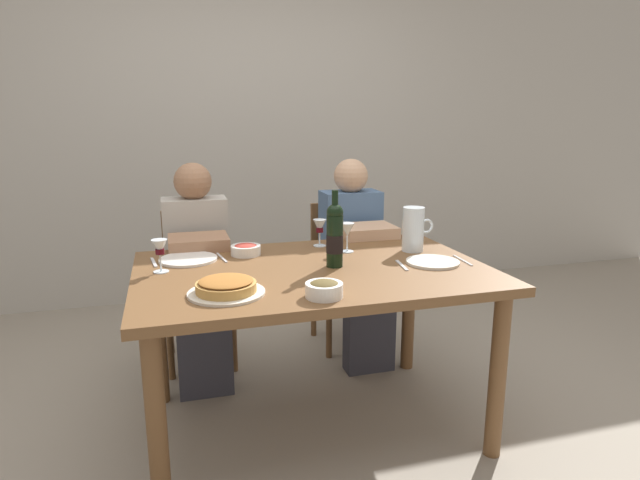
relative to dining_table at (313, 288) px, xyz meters
The scene contains 21 objects.
ground_plane 0.67m from the dining_table, ahead, with size 8.00×8.00×0.00m, color gray.
back_wall 2.16m from the dining_table, 90.00° to the left, with size 8.00×0.10×2.80m, color #B2ADA3.
dining_table is the anchor object (origin of this frame).
wine_bottle 0.25m from the dining_table, ahead, with size 0.07×0.07×0.33m.
water_pitcher 0.60m from the dining_table, 15.33° to the left, with size 0.16×0.10×0.21m.
baked_tart 0.49m from the dining_table, 147.86° to the right, with size 0.29×0.29×0.06m.
salad_bowl 0.40m from the dining_table, 129.64° to the left, with size 0.14×0.14×0.06m.
olive_bowl 0.41m from the dining_table, 99.32° to the right, with size 0.14×0.14×0.06m.
wine_glass_left_diner 0.67m from the dining_table, 169.91° to the left, with size 0.07×0.07×0.14m.
wine_glass_right_diner 0.44m from the dining_table, 69.53° to the left, with size 0.07×0.07×0.14m.
wine_glass_centre 0.37m from the dining_table, 43.33° to the left, with size 0.07×0.07×0.14m.
dinner_plate_left_setting 0.55m from the dining_table, ahead, with size 0.24×0.24×0.01m, color silver.
dinner_plate_right_setting 0.59m from the dining_table, 152.11° to the left, with size 0.26×0.26×0.01m, color white.
fork_left_setting 0.40m from the dining_table, 12.10° to the right, with size 0.16×0.01×0.01m, color silver.
knife_left_setting 0.69m from the dining_table, ahead, with size 0.18×0.01×0.01m, color silver.
knife_right_setting 0.46m from the dining_table, 143.18° to the left, with size 0.18×0.01×0.01m, color silver.
spoon_right_setting 0.72m from the dining_table, 157.74° to the left, with size 0.16×0.01×0.01m, color silver.
chair_left 1.02m from the dining_table, 116.64° to the left, with size 0.40×0.40×0.87m.
diner_left 0.80m from the dining_table, 124.31° to the left, with size 0.34×0.50×1.16m.
chair_right 1.03m from the dining_table, 63.76° to the left, with size 0.40×0.40×0.87m.
diner_right 0.81m from the dining_table, 56.38° to the left, with size 0.34×0.50×1.16m.
Camera 1 is at (-0.59, -2.13, 1.40)m, focal length 29.85 mm.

